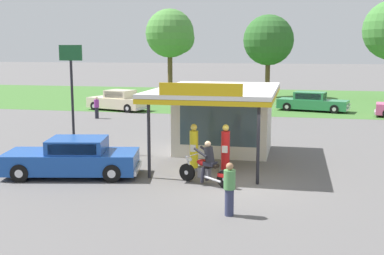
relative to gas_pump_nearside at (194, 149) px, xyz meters
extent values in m
plane|color=#5B5959|center=(1.94, -1.79, -0.84)|extent=(300.00, 300.00, 0.00)
cube|color=#3D6B2D|center=(1.94, 28.21, -0.84)|extent=(120.00, 24.00, 0.01)
cube|color=beige|center=(0.63, 3.70, 0.65)|extent=(4.21, 3.31, 2.98)
cube|color=#384C56|center=(0.63, 2.07, 0.71)|extent=(3.36, 0.05, 1.91)
cube|color=silver|center=(0.63, 1.84, 2.22)|extent=(4.91, 7.52, 0.16)
cube|color=gold|center=(0.63, 1.84, 2.04)|extent=(4.91, 7.52, 0.18)
cube|color=gold|center=(0.63, -1.89, 2.52)|extent=(2.94, 0.08, 0.44)
cylinder|color=black|center=(2.63, -1.52, 0.65)|extent=(0.12, 0.12, 2.98)
cylinder|color=black|center=(-1.37, -1.52, 0.65)|extent=(0.12, 0.12, 2.98)
cube|color=slate|center=(0.00, 0.00, -0.79)|extent=(0.44, 0.44, 0.10)
cylinder|color=yellow|center=(0.00, 0.00, 0.00)|extent=(0.34, 0.34, 1.48)
cube|color=white|center=(0.00, -0.18, 0.07)|extent=(0.22, 0.02, 0.28)
sphere|color=#EACC4C|center=(0.00, 0.00, 0.88)|extent=(0.26, 0.26, 0.26)
cube|color=slate|center=(1.26, 0.00, -0.79)|extent=(0.44, 0.44, 0.10)
cylinder|color=red|center=(1.26, 0.00, 0.01)|extent=(0.34, 0.34, 1.50)
cube|color=white|center=(1.26, -0.18, 0.09)|extent=(0.22, 0.02, 0.28)
sphere|color=#EACC4C|center=(1.26, 0.00, 0.90)|extent=(0.26, 0.26, 0.26)
cylinder|color=black|center=(0.10, -1.64, -0.52)|extent=(0.63, 0.34, 0.64)
cylinder|color=silver|center=(0.10, -1.64, -0.52)|extent=(0.19, 0.17, 0.16)
cylinder|color=black|center=(1.59, -2.26, -0.52)|extent=(0.63, 0.34, 0.64)
cylinder|color=silver|center=(1.59, -2.26, -0.52)|extent=(0.19, 0.17, 0.16)
ellipsoid|color=#B21414|center=(0.75, -1.91, -0.06)|extent=(0.61, 0.44, 0.24)
cube|color=#59595E|center=(0.80, -1.93, -0.42)|extent=(0.50, 0.39, 0.36)
cube|color=black|center=(1.07, -2.05, -0.12)|extent=(0.54, 0.42, 0.10)
cylinder|color=silver|center=(0.19, -1.68, -0.24)|extent=(0.37, 0.21, 0.71)
cylinder|color=silver|center=(0.30, -1.72, 0.14)|extent=(0.30, 0.66, 0.04)
sphere|color=silver|center=(0.21, -1.69, -0.02)|extent=(0.16, 0.16, 0.16)
cube|color=#B21414|center=(1.54, -2.24, -0.40)|extent=(0.48, 0.34, 0.12)
cylinder|color=silver|center=(1.11, -2.21, -0.56)|extent=(0.68, 0.34, 0.18)
cube|color=black|center=(1.01, -2.02, -0.06)|extent=(0.50, 0.47, 0.14)
cylinder|color=black|center=(0.76, -2.09, -0.46)|extent=(0.20, 0.26, 0.56)
cylinder|color=black|center=(0.89, -1.80, -0.46)|extent=(0.20, 0.26, 0.56)
cylinder|color=black|center=(0.97, -2.00, 0.26)|extent=(0.50, 0.45, 0.60)
sphere|color=tan|center=(0.92, -1.98, 0.63)|extent=(0.22, 0.22, 0.22)
cylinder|color=black|center=(0.67, -2.10, 0.34)|extent=(0.53, 0.29, 0.31)
cylinder|color=black|center=(0.83, -1.73, 0.34)|extent=(0.53, 0.29, 0.31)
cube|color=#19479E|center=(-4.32, -1.85, -0.28)|extent=(5.19, 2.86, 0.75)
cube|color=#19479E|center=(-4.09, -1.80, 0.35)|extent=(2.37, 2.07, 0.52)
cube|color=#283847|center=(-5.08, -2.01, 0.35)|extent=(0.34, 1.47, 0.41)
cube|color=#283847|center=(-3.92, -2.61, 0.35)|extent=(1.73, 0.39, 0.39)
cube|color=#283847|center=(-4.25, -0.99, 0.35)|extent=(1.73, 0.39, 0.39)
cube|color=silver|center=(-6.75, -2.35, -0.54)|extent=(0.49, 1.80, 0.18)
cube|color=silver|center=(-1.89, -1.35, -0.54)|extent=(0.49, 1.80, 0.18)
sphere|color=white|center=(-6.64, -2.95, -0.25)|extent=(0.18, 0.18, 0.18)
sphere|color=white|center=(-6.88, -1.76, -0.25)|extent=(0.18, 0.18, 0.18)
cylinder|color=black|center=(-5.77, -3.06, -0.51)|extent=(0.69, 0.33, 0.66)
cylinder|color=silver|center=(-5.77, -3.06, -0.51)|extent=(0.34, 0.28, 0.30)
cylinder|color=black|center=(-6.13, -1.31, -0.51)|extent=(0.69, 0.33, 0.66)
cylinder|color=silver|center=(-6.13, -1.31, -0.51)|extent=(0.34, 0.28, 0.30)
cylinder|color=black|center=(-2.51, -2.39, -0.51)|extent=(0.69, 0.33, 0.66)
cylinder|color=silver|center=(-2.51, -2.39, -0.51)|extent=(0.34, 0.28, 0.30)
cylinder|color=black|center=(-2.87, -0.64, -0.51)|extent=(0.69, 0.33, 0.66)
cylinder|color=silver|center=(-2.87, -0.64, -0.51)|extent=(0.34, 0.28, 0.30)
cube|color=#2D844C|center=(5.14, 20.11, -0.30)|extent=(5.53, 2.93, 0.72)
cube|color=#2D844C|center=(4.93, 20.16, 0.35)|extent=(2.59, 2.04, 0.58)
cube|color=#283847|center=(6.02, 19.90, 0.35)|extent=(0.36, 1.34, 0.46)
cube|color=#283847|center=(5.10, 20.90, 0.35)|extent=(1.90, 0.48, 0.44)
cube|color=#283847|center=(4.75, 19.42, 0.35)|extent=(1.90, 0.48, 0.44)
cube|color=silver|center=(7.72, 19.49, -0.54)|extent=(0.51, 1.65, 0.18)
cube|color=silver|center=(2.55, 20.73, -0.54)|extent=(0.51, 1.65, 0.18)
sphere|color=white|center=(7.87, 20.04, -0.26)|extent=(0.18, 0.18, 0.18)
sphere|color=white|center=(7.60, 18.94, -0.26)|extent=(0.18, 0.18, 0.18)
cylinder|color=black|center=(7.07, 20.49, -0.51)|extent=(0.69, 0.35, 0.66)
cylinder|color=silver|center=(7.07, 20.49, -0.51)|extent=(0.34, 0.28, 0.30)
cylinder|color=black|center=(6.69, 18.90, -0.51)|extent=(0.69, 0.35, 0.66)
cylinder|color=silver|center=(6.69, 18.90, -0.51)|extent=(0.34, 0.28, 0.30)
cylinder|color=black|center=(3.59, 21.32, -0.51)|extent=(0.69, 0.35, 0.66)
cylinder|color=silver|center=(3.59, 21.32, -0.51)|extent=(0.34, 0.28, 0.30)
cylinder|color=black|center=(3.21, 19.73, -0.51)|extent=(0.69, 0.35, 0.66)
cylinder|color=silver|center=(3.21, 19.73, -0.51)|extent=(0.34, 0.28, 0.30)
cube|color=silver|center=(9.47, 18.15, -0.54)|extent=(0.40, 1.80, 0.18)
cube|color=beige|center=(-9.83, 17.45, -0.25)|extent=(5.10, 3.16, 0.81)
cube|color=beige|center=(-9.59, 17.38, 0.45)|extent=(2.42, 2.17, 0.60)
cube|color=#283847|center=(-10.54, 17.67, 0.45)|extent=(0.46, 1.42, 0.48)
cube|color=#283847|center=(-9.82, 16.60, 0.45)|extent=(1.67, 0.52, 0.46)
cube|color=#283847|center=(-9.35, 18.16, 0.45)|extent=(1.67, 0.52, 0.46)
cube|color=silver|center=(-12.14, 18.14, -0.54)|extent=(0.62, 1.75, 0.18)
cube|color=silver|center=(-7.52, 16.77, -0.54)|extent=(0.62, 1.75, 0.18)
sphere|color=white|center=(-12.32, 17.57, -0.21)|extent=(0.18, 0.18, 0.18)
sphere|color=white|center=(-11.98, 18.72, -0.21)|extent=(0.18, 0.18, 0.18)
cylinder|color=black|center=(-11.63, 17.07, -0.51)|extent=(0.69, 0.38, 0.66)
cylinder|color=silver|center=(-11.63, 17.07, -0.51)|extent=(0.35, 0.30, 0.30)
cylinder|color=black|center=(-11.13, 18.76, -0.51)|extent=(0.69, 0.38, 0.66)
cylinder|color=silver|center=(-11.13, 18.76, -0.51)|extent=(0.35, 0.30, 0.30)
cylinder|color=black|center=(-8.53, 16.15, -0.51)|extent=(0.69, 0.38, 0.66)
cylinder|color=silver|center=(-8.53, 16.15, -0.51)|extent=(0.35, 0.30, 0.30)
cylinder|color=black|center=(-8.02, 17.84, -0.51)|extent=(0.69, 0.38, 0.66)
cylinder|color=silver|center=(-8.02, 17.84, -0.51)|extent=(0.35, 0.30, 0.30)
cube|color=#993819|center=(-1.18, 17.07, -0.28)|extent=(5.51, 3.13, 0.77)
cube|color=#993819|center=(-0.94, 17.14, 0.40)|extent=(2.35, 2.05, 0.58)
cube|color=#283847|center=(-1.88, 16.87, 0.40)|extent=(0.42, 1.34, 0.46)
cube|color=#283847|center=(-0.73, 16.40, 0.40)|extent=(1.64, 0.49, 0.44)
cube|color=#283847|center=(-1.15, 17.87, 0.40)|extent=(1.64, 0.49, 0.44)
cube|color=silver|center=(-3.72, 16.35, -0.54)|extent=(0.57, 1.65, 0.18)
cube|color=silver|center=(1.36, 17.79, -0.54)|extent=(0.57, 1.65, 0.18)
sphere|color=white|center=(-3.58, 15.80, -0.24)|extent=(0.18, 0.18, 0.18)
sphere|color=white|center=(-3.89, 16.89, -0.24)|extent=(0.18, 0.18, 0.18)
cylinder|color=black|center=(-2.66, 15.79, -0.51)|extent=(0.69, 0.37, 0.66)
cylinder|color=silver|center=(-2.66, 15.79, -0.51)|extent=(0.35, 0.29, 0.30)
cylinder|color=black|center=(-3.12, 17.38, -0.51)|extent=(0.69, 0.37, 0.66)
cylinder|color=silver|center=(-3.12, 17.38, -0.51)|extent=(0.35, 0.29, 0.30)
cylinder|color=black|center=(0.75, 16.76, -0.51)|extent=(0.69, 0.37, 0.66)
cylinder|color=silver|center=(0.75, 16.76, -0.51)|extent=(0.35, 0.29, 0.30)
cylinder|color=black|center=(0.30, 18.35, -0.51)|extent=(0.69, 0.37, 0.66)
cylinder|color=silver|center=(0.30, 18.35, -0.51)|extent=(0.35, 0.29, 0.30)
cylinder|color=black|center=(-9.60, 12.80, -0.46)|extent=(0.26, 0.26, 0.77)
cylinder|color=#8C338C|center=(-9.60, 12.80, 0.20)|extent=(0.34, 0.34, 0.54)
sphere|color=beige|center=(-9.60, 12.80, 0.58)|extent=(0.21, 0.21, 0.21)
cylinder|color=#2D3351|center=(2.10, -5.01, -0.45)|extent=(0.26, 0.26, 0.79)
cylinder|color=#4C8C4C|center=(2.10, -5.01, 0.23)|extent=(0.34, 0.34, 0.56)
sphere|color=#9E704C|center=(2.10, -5.01, 0.61)|extent=(0.21, 0.21, 0.21)
cylinder|color=brown|center=(-9.91, 33.94, 1.40)|extent=(0.53, 0.53, 4.49)
sphere|color=#4C893D|center=(-9.91, 33.94, 5.63)|extent=(5.30, 5.30, 5.30)
sphere|color=#4C893D|center=(-9.04, 34.66, 5.10)|extent=(3.45, 3.45, 3.45)
cylinder|color=brown|center=(1.01, 30.63, 1.05)|extent=(0.47, 0.47, 3.78)
sphere|color=#2D6028|center=(1.01, 30.63, 4.80)|extent=(4.96, 4.96, 4.96)
sphere|color=#2D6028|center=(1.16, 30.27, 4.30)|extent=(2.69, 2.69, 2.69)
cylinder|color=black|center=(-6.21, 2.25, 1.28)|extent=(0.12, 0.12, 4.23)
cube|color=#195128|center=(-6.21, 2.25, 3.74)|extent=(1.10, 0.08, 0.70)
camera|label=1|loc=(3.89, -18.33, 3.90)|focal=45.36mm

